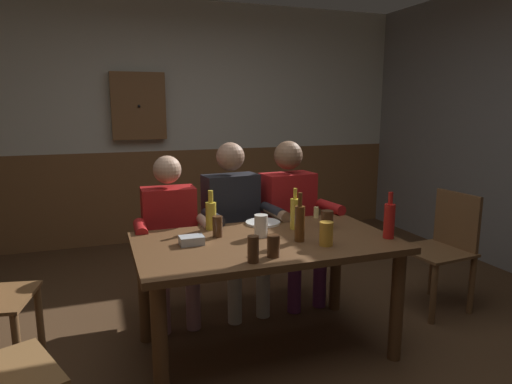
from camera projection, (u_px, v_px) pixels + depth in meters
ground_plane at (266, 350)px, 2.84m from camera, size 6.30×6.30×0.00m
back_wall_upper at (180, 77)px, 4.97m from camera, size 5.21×0.12×1.62m
back_wall_wainscot at (184, 194)px, 5.23m from camera, size 5.21×0.12×1.02m
dining_table at (266, 256)px, 2.74m from camera, size 1.56×0.89×0.72m
person_0 at (171, 230)px, 3.20m from camera, size 0.52×0.51×1.17m
person_1 at (234, 219)px, 3.35m from camera, size 0.57×0.53×1.25m
person_2 at (291, 213)px, 3.51m from camera, size 0.57×0.56×1.25m
chair_empty_near_left at (443, 247)px, 3.38m from camera, size 0.48×0.48×0.88m
table_candle at (316, 212)px, 3.24m from camera, size 0.04×0.04×0.08m
condiment_caddy at (192, 240)px, 2.62m from camera, size 0.14×0.10×0.05m
plate_0 at (263, 223)px, 3.08m from camera, size 0.24×0.24×0.01m
bottle_0 at (389, 220)px, 2.73m from camera, size 0.07×0.07×0.29m
bottle_1 at (295, 213)px, 2.94m from camera, size 0.06×0.06×0.27m
bottle_2 at (300, 222)px, 2.67m from camera, size 0.06×0.06×0.30m
bottle_3 at (211, 214)px, 2.93m from camera, size 0.07×0.07×0.26m
pint_glass_0 at (273, 246)px, 2.40m from camera, size 0.07×0.07×0.12m
pint_glass_1 at (326, 234)px, 2.60m from camera, size 0.08×0.08×0.14m
pint_glass_2 at (327, 219)px, 2.98m from camera, size 0.08×0.08×0.11m
pint_glass_3 at (261, 226)px, 2.77m from camera, size 0.08×0.08×0.14m
pint_glass_4 at (253, 249)px, 2.32m from camera, size 0.06×0.06×0.14m
pint_glass_5 at (218, 226)px, 2.77m from camera, size 0.06×0.06×0.13m
wall_dart_cabinet at (138, 106)px, 4.76m from camera, size 0.56×0.15×0.70m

